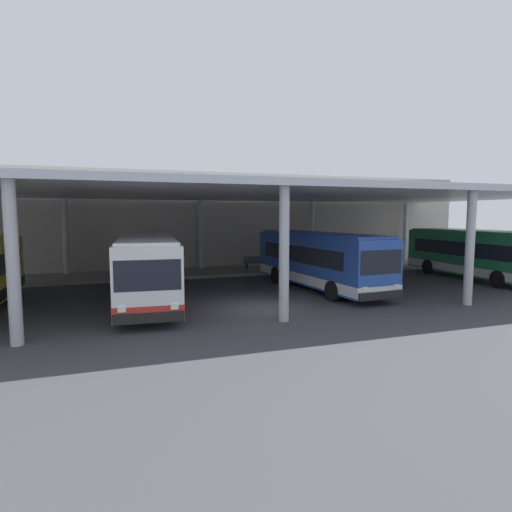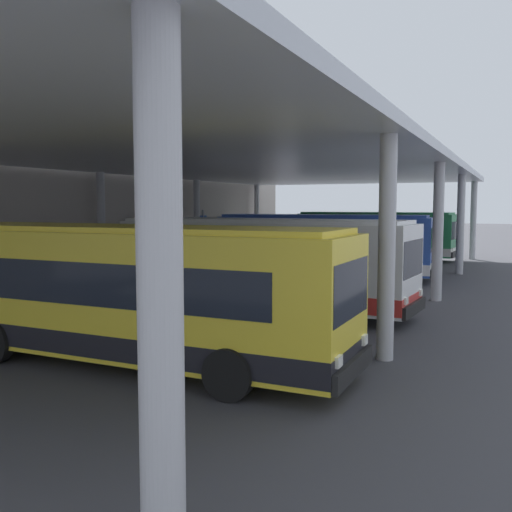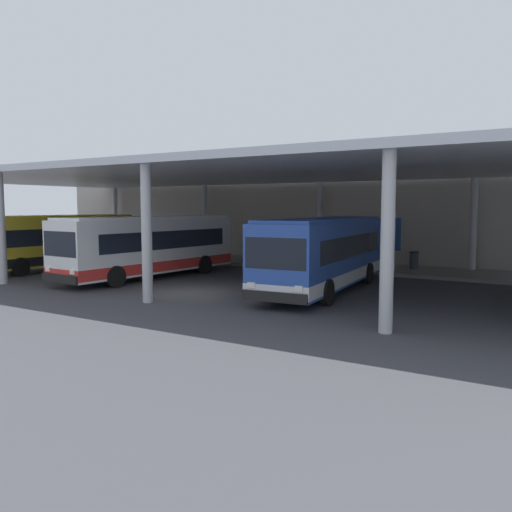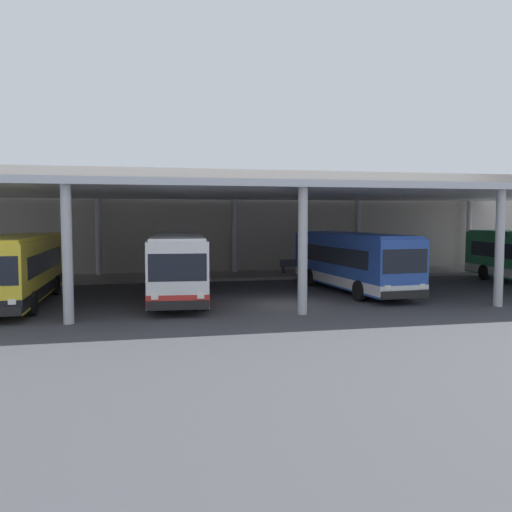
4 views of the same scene
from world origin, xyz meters
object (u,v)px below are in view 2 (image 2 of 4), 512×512
(bus_far_bay, at_px, (375,235))
(bus_middle_bay, at_px, (323,245))
(bus_second_bay, at_px, (260,263))
(bench_waiting, at_px, (173,260))
(trash_bin, at_px, (193,256))
(bus_nearest_bay, at_px, (127,293))
(banner_sign, at_px, (203,235))

(bus_far_bay, bearing_deg, bus_middle_bay, -179.94)
(bus_second_bay, height_order, bus_far_bay, same)
(bench_waiting, xyz_separation_m, trash_bin, (2.64, 0.28, 0.01))
(bus_second_bay, relative_size, trash_bin, 10.90)
(bus_second_bay, distance_m, trash_bin, 14.60)
(bus_middle_bay, height_order, bus_far_bay, same)
(bus_middle_bay, distance_m, bench_waiting, 8.38)
(bus_nearest_bay, bearing_deg, bus_second_bay, -0.02)
(banner_sign, bearing_deg, bus_middle_bay, -97.30)
(bus_middle_bay, height_order, bench_waiting, bus_middle_bay)
(bus_second_bay, bearing_deg, bench_waiting, 46.80)
(bus_second_bay, relative_size, bench_waiting, 5.94)
(bus_second_bay, distance_m, bus_far_bay, 20.75)
(bus_nearest_bay, relative_size, bus_middle_bay, 0.99)
(bus_second_bay, bearing_deg, banner_sign, 38.34)
(bus_far_bay, distance_m, bench_waiting, 14.77)
(trash_bin, distance_m, banner_sign, 1.91)
(bus_nearest_bay, height_order, bus_middle_bay, same)
(bus_far_bay, bearing_deg, banner_sign, 144.54)
(bus_second_bay, xyz_separation_m, trash_bin, (11.16, 9.36, -0.98))
(bus_second_bay, height_order, banner_sign, banner_sign)
(bus_middle_bay, relative_size, bus_far_bay, 1.00)
(bus_nearest_bay, xyz_separation_m, bus_far_bay, (28.09, 0.82, 0.00))
(bus_second_bay, distance_m, bus_middle_bay, 9.46)
(trash_bin, bearing_deg, bus_far_bay, -41.73)
(bus_nearest_bay, distance_m, banner_sign, 19.54)
(bus_nearest_bay, height_order, bus_second_bay, same)
(bus_nearest_bay, distance_m, bus_second_bay, 7.36)
(bus_nearest_bay, height_order, trash_bin, bus_nearest_bay)
(bus_second_bay, bearing_deg, bus_nearest_bay, 179.98)
(bench_waiting, bearing_deg, bus_far_bay, -34.07)
(banner_sign, bearing_deg, bus_nearest_bay, -155.18)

